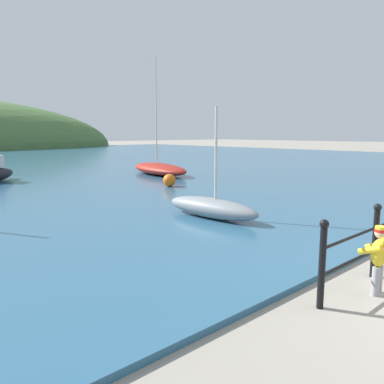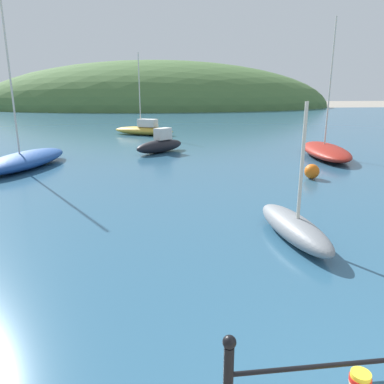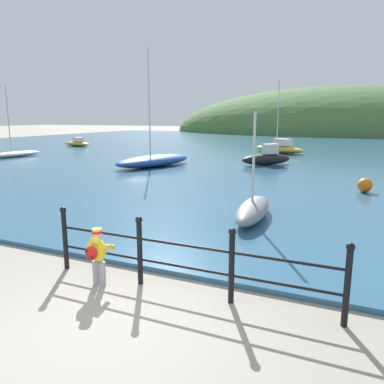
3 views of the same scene
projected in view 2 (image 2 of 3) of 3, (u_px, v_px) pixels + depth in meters
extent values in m
cube|color=#2D5B7A|center=(174.00, 126.00, 32.83)|extent=(80.00, 60.00, 0.10)
ellipsoid|color=#476B38|center=(159.00, 108.00, 66.30)|extent=(60.83, 33.45, 15.99)
sphere|color=black|center=(229.00, 342.00, 3.13)|extent=(0.12, 0.12, 0.12)
sphere|color=beige|center=(360.00, 382.00, 3.01)|extent=(0.17, 0.17, 0.17)
cylinder|color=red|center=(360.00, 379.00, 3.01)|extent=(0.17, 0.17, 0.04)
cylinder|color=yellow|center=(361.00, 375.00, 3.00)|extent=(0.16, 0.16, 0.04)
ellipsoid|color=gold|center=(144.00, 131.00, 26.18)|extent=(4.57, 3.30, 0.57)
cube|color=silver|center=(148.00, 123.00, 25.92)|extent=(1.45, 1.25, 0.52)
cylinder|color=beige|center=(139.00, 90.00, 25.53)|extent=(0.07, 0.07, 4.89)
ellipsoid|color=#1E4793|center=(24.00, 160.00, 15.16)|extent=(3.25, 5.48, 0.63)
cylinder|color=beige|center=(10.00, 79.00, 14.07)|extent=(0.07, 0.07, 5.71)
ellipsoid|color=maroon|center=(326.00, 151.00, 17.48)|extent=(2.57, 5.27, 0.60)
cylinder|color=beige|center=(330.00, 83.00, 16.91)|extent=(0.07, 0.07, 5.56)
ellipsoid|color=gray|center=(294.00, 227.00, 7.93)|extent=(0.96, 2.98, 0.53)
cylinder|color=beige|center=(302.00, 162.00, 7.41)|extent=(0.07, 0.07, 2.35)
ellipsoid|color=black|center=(160.00, 146.00, 18.86)|extent=(2.84, 2.73, 0.64)
cube|color=silver|center=(163.00, 134.00, 18.87)|extent=(0.96, 0.94, 0.57)
sphere|color=orange|center=(312.00, 171.00, 13.33)|extent=(0.53, 0.53, 0.53)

